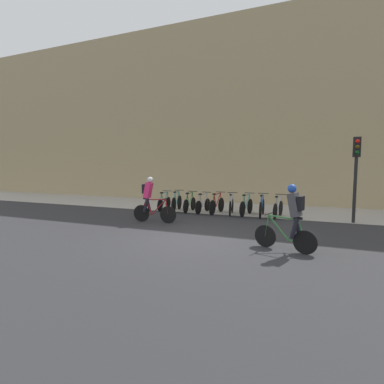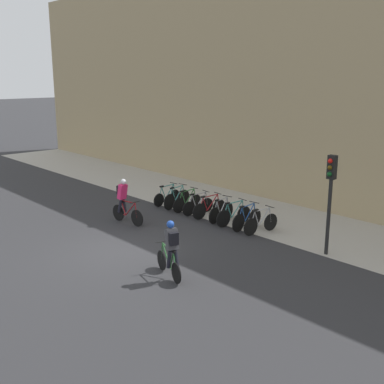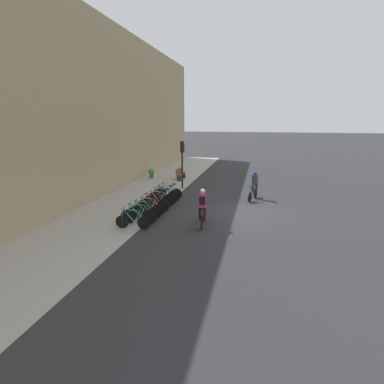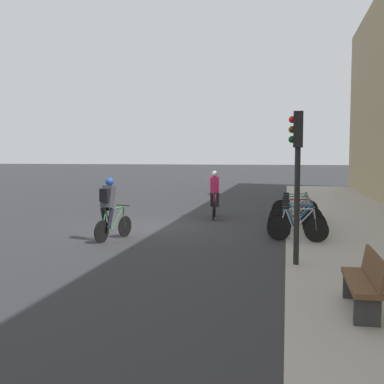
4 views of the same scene
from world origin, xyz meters
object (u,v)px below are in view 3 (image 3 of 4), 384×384
object	(u,v)px
parked_bike_1	(139,215)
parked_bike_2	(144,211)
potted_plant	(151,173)
parked_bike_4	(154,204)
parked_bike_3	(149,208)
traffic_light_pole	(182,156)
parked_bike_7	(166,194)
parked_bike_8	(169,192)
cyclist_grey	(254,184)
cyclist_pink	(203,207)
parked_bike_6	(162,197)
bench	(180,174)
parked_bike_5	(158,200)
parked_bike_0	(133,221)

from	to	relation	value
parked_bike_1	parked_bike_2	xyz separation A→B (m)	(0.68, -0.00, -0.02)
parked_bike_1	potted_plant	bearing A→B (deg)	17.53
parked_bike_2	parked_bike_4	world-z (taller)	parked_bike_4
parked_bike_3	traffic_light_pole	distance (m)	6.51
potted_plant	parked_bike_7	bearing A→B (deg)	-152.85
parked_bike_8	cyclist_grey	bearing A→B (deg)	-80.08
parked_bike_4	potted_plant	size ratio (longest dim) A/B	2.20
parked_bike_7	traffic_light_pole	size ratio (longest dim) A/B	0.52
parked_bike_3	parked_bike_7	distance (m)	2.71
cyclist_grey	parked_bike_1	distance (m)	7.60
cyclist_pink	cyclist_grey	size ratio (longest dim) A/B	1.02
parked_bike_4	cyclist_grey	bearing A→B (deg)	-54.62
parked_bike_2	parked_bike_8	world-z (taller)	parked_bike_8
parked_bike_1	parked_bike_8	bearing A→B (deg)	-0.01
cyclist_pink	parked_bike_4	size ratio (longest dim) A/B	1.03
parked_bike_6	bench	world-z (taller)	parked_bike_6
cyclist_grey	parked_bike_4	xyz separation A→B (m)	(-3.60, 5.07, -0.54)
parked_bike_3	bench	bearing A→B (deg)	5.38
parked_bike_5	parked_bike_2	bearing A→B (deg)	-179.98
cyclist_grey	cyclist_pink	bearing A→B (deg)	158.61
parked_bike_0	parked_bike_7	bearing A→B (deg)	0.02
parked_bike_5	parked_bike_6	distance (m)	0.68
parked_bike_0	parked_bike_3	xyz separation A→B (m)	(2.03, 0.00, 0.00)
cyclist_pink	parked_bike_6	bearing A→B (deg)	43.30
parked_bike_2	bench	xyz separation A→B (m)	(9.90, 0.87, 0.08)
parked_bike_1	parked_bike_6	xyz separation A→B (m)	(3.39, -0.00, -0.01)
parked_bike_4	parked_bike_3	bearing A→B (deg)	-179.97
cyclist_grey	bench	xyz separation A→B (m)	(4.94, 5.94, -0.48)
parked_bike_1	parked_bike_6	bearing A→B (deg)	-0.02
potted_plant	parked_bike_2	bearing A→B (deg)	-161.35
parked_bike_3	parked_bike_4	xyz separation A→B (m)	(0.68, 0.00, 0.02)
parked_bike_3	parked_bike_7	bearing A→B (deg)	0.02
parked_bike_5	parked_bike_6	size ratio (longest dim) A/B	0.93
parked_bike_2	parked_bike_8	distance (m)	4.07
parked_bike_1	parked_bike_5	bearing A→B (deg)	-0.00
parked_bike_8	potted_plant	bearing A→B (deg)	29.79
parked_bike_0	parked_bike_2	distance (m)	1.36
cyclist_grey	traffic_light_pole	distance (m)	5.51
cyclist_grey	parked_bike_4	bearing A→B (deg)	125.38
parked_bike_5	potted_plant	xyz separation A→B (m)	(7.88, 3.35, 0.04)
cyclist_grey	parked_bike_8	size ratio (longest dim) A/B	1.05
cyclist_pink	parked_bike_5	size ratio (longest dim) A/B	1.10
cyclist_grey	parked_bike_3	bearing A→B (deg)	130.16
parked_bike_5	cyclist_grey	bearing A→B (deg)	-60.06
parked_bike_7	bench	size ratio (longest dim) A/B	1.05
cyclist_grey	parked_bike_0	bearing A→B (deg)	141.23
cyclist_pink	parked_bike_2	size ratio (longest dim) A/B	1.08
parked_bike_6	parked_bike_7	bearing A→B (deg)	0.06
cyclist_grey	parked_bike_8	xyz separation A→B (m)	(-0.89, 5.07, -0.55)
parked_bike_5	potted_plant	world-z (taller)	parked_bike_5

